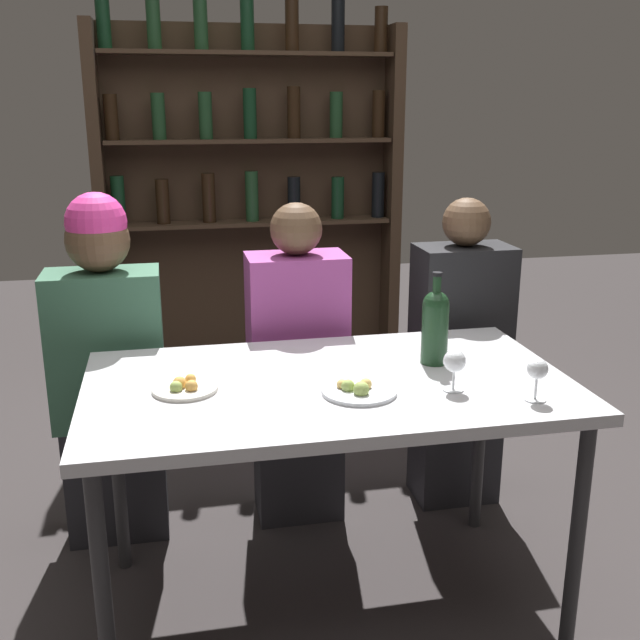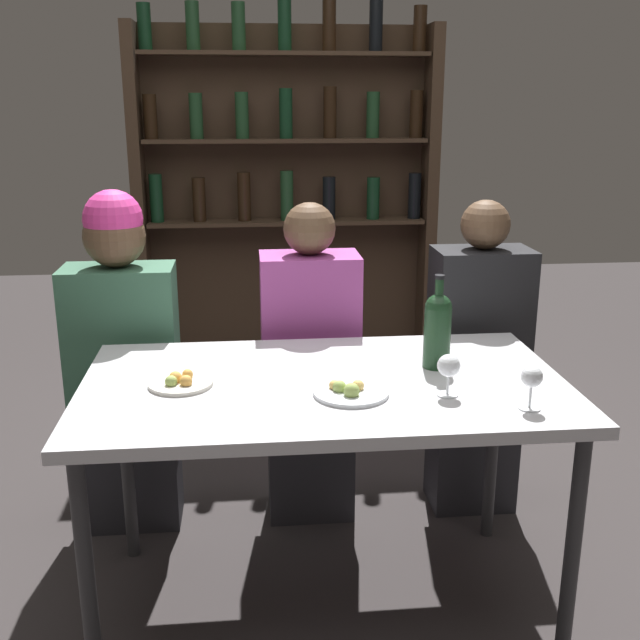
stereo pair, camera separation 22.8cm
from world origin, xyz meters
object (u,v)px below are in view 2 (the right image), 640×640
at_px(wine_bottle, 437,327).
at_px(seated_person_center, 310,374).
at_px(wine_glass_1, 449,367).
at_px(seated_person_right, 476,368).
at_px(food_plate_1, 350,391).
at_px(seated_person_left, 124,366).
at_px(wine_glass_0, 532,379).
at_px(food_plate_0, 180,382).

relative_size(wine_bottle, seated_person_center, 0.24).
height_order(wine_bottle, wine_glass_1, wine_bottle).
bearing_deg(wine_glass_1, seated_person_right, 66.36).
height_order(food_plate_1, seated_person_center, seated_person_center).
bearing_deg(seated_person_left, wine_glass_0, -35.22).
distance_m(seated_person_left, seated_person_right, 1.33).
bearing_deg(seated_person_right, wine_bottle, -120.54).
relative_size(food_plate_1, seated_person_right, 0.17).
distance_m(food_plate_1, seated_person_right, 0.94).
relative_size(wine_bottle, wine_glass_1, 2.42).
relative_size(food_plate_0, seated_person_left, 0.15).
relative_size(food_plate_0, food_plate_1, 0.88).
relative_size(seated_person_left, seated_person_right, 1.04).
bearing_deg(wine_glass_0, seated_person_right, 81.51).
relative_size(food_plate_1, seated_person_left, 0.17).
xyz_separation_m(wine_bottle, seated_person_right, (0.29, 0.50, -0.33)).
height_order(food_plate_1, seated_person_left, seated_person_left).
height_order(seated_person_left, seated_person_right, seated_person_left).
distance_m(wine_bottle, seated_person_center, 0.69).
bearing_deg(wine_glass_0, seated_person_left, 144.78).
relative_size(wine_glass_0, seated_person_center, 0.10).
xyz_separation_m(food_plate_1, seated_person_center, (-0.05, 0.70, -0.21)).
bearing_deg(seated_person_left, wine_bottle, -25.85).
distance_m(wine_glass_0, food_plate_1, 0.49).
bearing_deg(food_plate_1, wine_glass_0, -17.21).
xyz_separation_m(seated_person_left, seated_person_right, (1.33, 0.00, -0.06)).
bearing_deg(food_plate_0, seated_person_right, 28.48).
height_order(seated_person_center, seated_person_right, same).
bearing_deg(seated_person_left, wine_glass_1, -36.06).
height_order(wine_glass_0, seated_person_left, seated_person_left).
xyz_separation_m(food_plate_0, seated_person_left, (-0.26, 0.58, -0.15)).
bearing_deg(seated_person_center, wine_glass_1, -66.18).
bearing_deg(food_plate_0, food_plate_1, -14.33).
relative_size(seated_person_left, seated_person_center, 1.04).
distance_m(food_plate_0, seated_person_right, 1.23).
height_order(wine_bottle, food_plate_1, wine_bottle).
bearing_deg(food_plate_1, seated_person_left, 136.27).
xyz_separation_m(wine_glass_1, seated_person_center, (-0.32, 0.73, -0.28)).
relative_size(food_plate_0, seated_person_center, 0.15).
distance_m(food_plate_1, seated_person_center, 0.73).
bearing_deg(wine_glass_0, food_plate_1, 162.79).
bearing_deg(wine_bottle, food_plate_0, -174.04).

